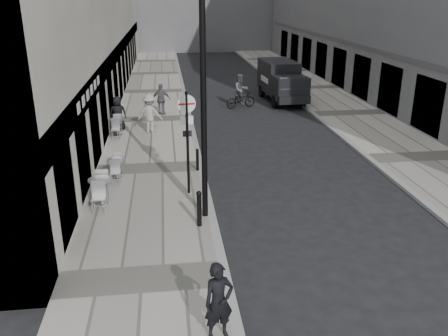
# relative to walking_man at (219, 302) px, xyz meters

# --- Properties ---
(sidewalk) EXTENTS (4.00, 60.00, 0.12)m
(sidewalk) POSITION_rel_walking_man_xyz_m (-1.60, 17.53, -0.88)
(sidewalk) COLOR #ACA89C
(sidewalk) RESTS_ON ground
(far_sidewalk) EXTENTS (4.00, 60.00, 0.12)m
(far_sidewalk) POSITION_rel_walking_man_xyz_m (9.40, 17.53, -0.88)
(far_sidewalk) COLOR #ACA89C
(far_sidewalk) RESTS_ON ground
(walking_man) EXTENTS (0.68, 0.54, 1.64)m
(walking_man) POSITION_rel_walking_man_xyz_m (0.00, 0.00, 0.00)
(walking_man) COLOR black
(walking_man) RESTS_ON sidewalk
(sign_post) EXTENTS (0.60, 0.13, 3.47)m
(sign_post) POSITION_rel_walking_man_xyz_m (-0.20, 7.26, 1.40)
(sign_post) COLOR black
(sign_post) RESTS_ON sidewalk
(lamppost) EXTENTS (0.30, 0.30, 6.68)m
(lamppost) POSITION_rel_walking_man_xyz_m (0.20, 5.45, 2.89)
(lamppost) COLOR black
(lamppost) RESTS_ON sidewalk
(bollard_near) EXTENTS (0.14, 0.14, 1.02)m
(bollard_near) POSITION_rel_walking_man_xyz_m (-0.02, 4.80, -0.31)
(bollard_near) COLOR black
(bollard_near) RESTS_ON sidewalk
(bollard_far) EXTENTS (0.11, 0.11, 0.80)m
(bollard_far) POSITION_rel_walking_man_xyz_m (0.25, 9.39, -0.42)
(bollard_far) COLOR black
(bollard_far) RESTS_ON sidewalk
(panel_van) EXTENTS (2.17, 5.29, 2.45)m
(panel_van) POSITION_rel_walking_man_xyz_m (6.39, 21.49, 0.44)
(panel_van) COLOR black
(panel_van) RESTS_ON ground
(cyclist) EXTENTS (1.98, 1.20, 2.02)m
(cyclist) POSITION_rel_walking_man_xyz_m (3.58, 19.97, -0.15)
(cyclist) COLOR black
(cyclist) RESTS_ON ground
(pedestrian_a) EXTENTS (1.07, 0.60, 1.72)m
(pedestrian_a) POSITION_rel_walking_man_xyz_m (-1.09, 18.35, 0.04)
(pedestrian_a) COLOR #5D5E63
(pedestrian_a) RESTS_ON sidewalk
(pedestrian_b) EXTENTS (1.34, 0.97, 1.87)m
(pedestrian_b) POSITION_rel_walking_man_xyz_m (-1.64, 14.83, 0.11)
(pedestrian_b) COLOR #A9A39C
(pedestrian_b) RESTS_ON sidewalk
(pedestrian_c) EXTENTS (0.92, 0.70, 1.68)m
(pedestrian_c) POSITION_rel_walking_man_xyz_m (-3.20, 15.46, 0.02)
(pedestrian_c) COLOR black
(pedestrian_c) RESTS_ON sidewalk
(cafe_table_near) EXTENTS (0.78, 1.75, 1.00)m
(cafe_table_near) POSITION_rel_walking_man_xyz_m (-3.03, 6.71, -0.32)
(cafe_table_near) COLOR silver
(cafe_table_near) RESTS_ON sidewalk
(cafe_table_mid) EXTENTS (0.66, 1.49, 0.85)m
(cafe_table_mid) POSITION_rel_walking_man_xyz_m (-2.74, 8.95, -0.39)
(cafe_table_mid) COLOR silver
(cafe_table_mid) RESTS_ON sidewalk
(cafe_table_far) EXTENTS (0.72, 1.64, 0.93)m
(cafe_table_far) POSITION_rel_walking_man_xyz_m (-3.20, 14.54, -0.35)
(cafe_table_far) COLOR #ACACAE
(cafe_table_far) RESTS_ON sidewalk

